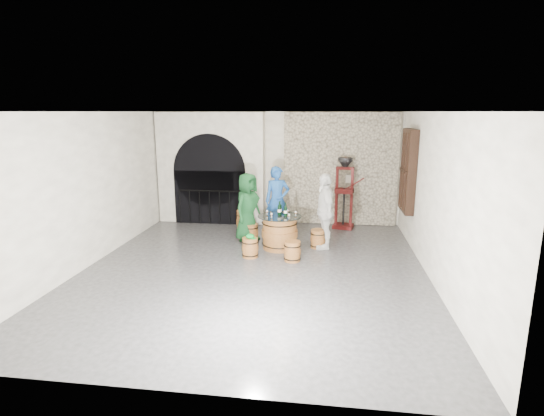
# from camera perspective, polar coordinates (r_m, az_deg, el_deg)

# --- Properties ---
(ground) EXTENTS (8.00, 8.00, 0.00)m
(ground) POSITION_cam_1_polar(r_m,az_deg,el_deg) (8.89, -2.43, -8.27)
(ground) COLOR #2E2E30
(ground) RESTS_ON ground
(wall_back) EXTENTS (8.00, 0.00, 8.00)m
(wall_back) POSITION_cam_1_polar(r_m,az_deg,el_deg) (12.36, 0.73, 5.40)
(wall_back) COLOR silver
(wall_back) RESTS_ON ground
(wall_front) EXTENTS (8.00, 0.00, 8.00)m
(wall_front) POSITION_cam_1_polar(r_m,az_deg,el_deg) (4.70, -11.18, -7.34)
(wall_front) COLOR silver
(wall_front) RESTS_ON ground
(wall_left) EXTENTS (0.00, 8.00, 8.00)m
(wall_left) POSITION_cam_1_polar(r_m,az_deg,el_deg) (9.69, -23.38, 2.28)
(wall_left) COLOR silver
(wall_left) RESTS_ON ground
(wall_right) EXTENTS (0.00, 8.00, 8.00)m
(wall_right) POSITION_cam_1_polar(r_m,az_deg,el_deg) (8.56, 21.20, 1.19)
(wall_right) COLOR silver
(wall_right) RESTS_ON ground
(ceiling) EXTENTS (8.00, 8.00, 0.00)m
(ceiling) POSITION_cam_1_polar(r_m,az_deg,el_deg) (8.29, -2.64, 12.83)
(ceiling) COLOR beige
(ceiling) RESTS_ON wall_back
(stone_facing_panel) EXTENTS (3.20, 0.12, 3.18)m
(stone_facing_panel) POSITION_cam_1_polar(r_m,az_deg,el_deg) (12.21, 9.15, 5.15)
(stone_facing_panel) COLOR #B1A68D
(stone_facing_panel) RESTS_ON ground
(arched_opening) EXTENTS (3.10, 0.60, 3.19)m
(arched_opening) POSITION_cam_1_polar(r_m,az_deg,el_deg) (12.47, -8.15, 5.26)
(arched_opening) COLOR silver
(arched_opening) RESTS_ON ground
(shuttered_window) EXTENTS (0.23, 1.10, 2.00)m
(shuttered_window) POSITION_cam_1_polar(r_m,az_deg,el_deg) (10.83, 17.79, 4.80)
(shuttered_window) COLOR black
(shuttered_window) RESTS_ON wall_right
(barrel_table) EXTENTS (1.04, 1.04, 0.80)m
(barrel_table) POSITION_cam_1_polar(r_m,az_deg,el_deg) (10.10, 1.04, -3.28)
(barrel_table) COLOR #915C2A
(barrel_table) RESTS_ON ground
(barrel_stool_left) EXTENTS (0.38, 0.38, 0.45)m
(barrel_stool_left) POSITION_cam_1_polar(r_m,az_deg,el_deg) (10.72, -2.85, -3.30)
(barrel_stool_left) COLOR #915C2A
(barrel_stool_left) RESTS_ON ground
(barrel_stool_far) EXTENTS (0.38, 0.38, 0.45)m
(barrel_stool_far) POSITION_cam_1_polar(r_m,az_deg,el_deg) (11.04, 0.78, -2.82)
(barrel_stool_far) COLOR #915C2A
(barrel_stool_far) RESTS_ON ground
(barrel_stool_right) EXTENTS (0.38, 0.38, 0.45)m
(barrel_stool_right) POSITION_cam_1_polar(r_m,az_deg,el_deg) (10.24, 6.22, -4.14)
(barrel_stool_right) COLOR #915C2A
(barrel_stool_right) RESTS_ON ground
(barrel_stool_near_right) EXTENTS (0.38, 0.38, 0.45)m
(barrel_stool_near_right) POSITION_cam_1_polar(r_m,az_deg,el_deg) (9.31, 2.75, -5.83)
(barrel_stool_near_right) COLOR #915C2A
(barrel_stool_near_right) RESTS_ON ground
(barrel_stool_near_left) EXTENTS (0.38, 0.38, 0.45)m
(barrel_stool_near_left) POSITION_cam_1_polar(r_m,az_deg,el_deg) (9.56, -2.96, -5.34)
(barrel_stool_near_left) COLOR #915C2A
(barrel_stool_near_left) RESTS_ON ground
(green_cap) EXTENTS (0.24, 0.19, 0.11)m
(green_cap) POSITION_cam_1_polar(r_m,az_deg,el_deg) (9.47, -2.96, -3.81)
(green_cap) COLOR #0B7C26
(green_cap) RESTS_ON barrel_stool_near_left
(person_green) EXTENTS (0.87, 1.00, 1.72)m
(person_green) POSITION_cam_1_polar(r_m,az_deg,el_deg) (10.63, -3.27, 0.11)
(person_green) COLOR #103B1A
(person_green) RESTS_ON ground
(person_blue) EXTENTS (0.76, 0.62, 1.81)m
(person_blue) POSITION_cam_1_polar(r_m,az_deg,el_deg) (11.20, 0.71, 1.01)
(person_blue) COLOR #1C4D9A
(person_blue) RESTS_ON ground
(person_white) EXTENTS (0.66, 1.13, 1.81)m
(person_white) POSITION_cam_1_polar(r_m,az_deg,el_deg) (10.09, 7.08, -0.41)
(person_white) COLOR silver
(person_white) RESTS_ON ground
(wine_bottle_left) EXTENTS (0.08, 0.08, 0.32)m
(wine_bottle_left) POSITION_cam_1_polar(r_m,az_deg,el_deg) (10.06, 0.98, -0.19)
(wine_bottle_left) COLOR black
(wine_bottle_left) RESTS_ON barrel_table
(wine_bottle_center) EXTENTS (0.08, 0.08, 0.32)m
(wine_bottle_center) POSITION_cam_1_polar(r_m,az_deg,el_deg) (9.95, 1.84, -0.35)
(wine_bottle_center) COLOR black
(wine_bottle_center) RESTS_ON barrel_table
(wine_bottle_right) EXTENTS (0.08, 0.08, 0.32)m
(wine_bottle_right) POSITION_cam_1_polar(r_m,az_deg,el_deg) (10.12, 1.10, -0.12)
(wine_bottle_right) COLOR black
(wine_bottle_right) RESTS_ON barrel_table
(tasting_glass_a) EXTENTS (0.05, 0.05, 0.10)m
(tasting_glass_a) POSITION_cam_1_polar(r_m,az_deg,el_deg) (9.86, -0.06, -0.96)
(tasting_glass_a) COLOR #B36122
(tasting_glass_a) RESTS_ON barrel_table
(tasting_glass_b) EXTENTS (0.05, 0.05, 0.10)m
(tasting_glass_b) POSITION_cam_1_polar(r_m,az_deg,el_deg) (10.05, 3.20, -0.71)
(tasting_glass_b) COLOR #B36122
(tasting_glass_b) RESTS_ON barrel_table
(tasting_glass_c) EXTENTS (0.05, 0.05, 0.10)m
(tasting_glass_c) POSITION_cam_1_polar(r_m,az_deg,el_deg) (10.17, 0.90, -0.53)
(tasting_glass_c) COLOR #B36122
(tasting_glass_c) RESTS_ON barrel_table
(tasting_glass_d) EXTENTS (0.05, 0.05, 0.10)m
(tasting_glass_d) POSITION_cam_1_polar(r_m,az_deg,el_deg) (10.22, 2.12, -0.47)
(tasting_glass_d) COLOR #B36122
(tasting_glass_d) RESTS_ON barrel_table
(tasting_glass_e) EXTENTS (0.05, 0.05, 0.10)m
(tasting_glass_e) POSITION_cam_1_polar(r_m,az_deg,el_deg) (9.78, 2.32, -1.09)
(tasting_glass_e) COLOR #B36122
(tasting_glass_e) RESTS_ON barrel_table
(tasting_glass_f) EXTENTS (0.05, 0.05, 0.10)m
(tasting_glass_f) POSITION_cam_1_polar(r_m,az_deg,el_deg) (10.15, -0.67, -0.56)
(tasting_glass_f) COLOR #B36122
(tasting_glass_f) RESTS_ON barrel_table
(side_barrel) EXTENTS (0.47, 0.47, 0.62)m
(side_barrel) POSITION_cam_1_polar(r_m,az_deg,el_deg) (11.44, -3.68, -1.83)
(side_barrel) COLOR #915C2A
(side_barrel) RESTS_ON ground
(corking_press) EXTENTS (0.83, 0.54, 1.97)m
(corking_press) POSITION_cam_1_polar(r_m,az_deg,el_deg) (11.86, 9.71, 2.70)
(corking_press) COLOR #470E0B
(corking_press) RESTS_ON ground
(control_box) EXTENTS (0.18, 0.10, 0.22)m
(control_box) POSITION_cam_1_polar(r_m,az_deg,el_deg) (12.18, 10.29, 3.90)
(control_box) COLOR silver
(control_box) RESTS_ON wall_back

